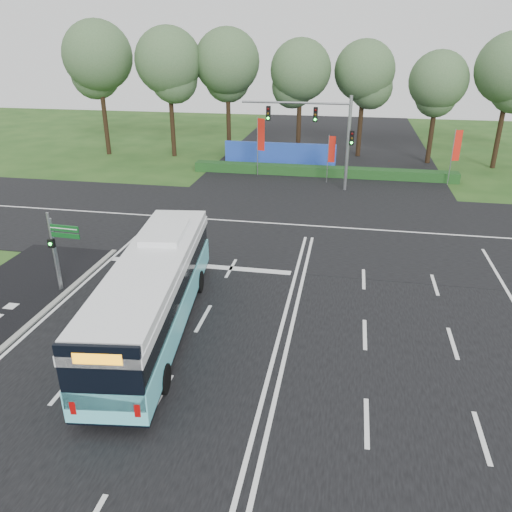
{
  "coord_description": "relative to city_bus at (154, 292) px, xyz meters",
  "views": [
    {
      "loc": [
        2.19,
        -17.25,
        10.76
      ],
      "look_at": [
        -1.44,
        2.0,
        2.17
      ],
      "focal_mm": 35.0,
      "sensor_mm": 36.0,
      "label": 1
    }
  ],
  "objects": [
    {
      "name": "street_sign",
      "position": [
        -5.35,
        2.41,
        0.7
      ],
      "size": [
        1.48,
        0.18,
        3.8
      ],
      "rotation": [
        0.0,
        0.0,
        -0.06
      ],
      "color": "gray",
      "rests_on": "ground"
    },
    {
      "name": "traffic_light_gantry",
      "position": [
        5.08,
        21.65,
        2.95
      ],
      "size": [
        8.41,
        0.28,
        7.0
      ],
      "color": "gray",
      "rests_on": "ground"
    },
    {
      "name": "ground",
      "position": [
        4.88,
        1.15,
        -1.71
      ],
      "size": [
        120.0,
        120.0,
        0.0
      ],
      "primitive_type": "plane",
      "color": "#1F4517",
      "rests_on": "ground"
    },
    {
      "name": "banner_flag_left",
      "position": [
        -0.31,
        24.77,
        1.45
      ],
      "size": [
        0.67,
        0.32,
        4.87
      ],
      "rotation": [
        0.0,
        0.0,
        -0.4
      ],
      "color": "gray",
      "rests_on": "ground"
    },
    {
      "name": "banner_flag_mid",
      "position": [
        5.59,
        23.55,
        0.81
      ],
      "size": [
        0.57,
        0.09,
        3.83
      ],
      "rotation": [
        0.0,
        0.0,
        -0.08
      ],
      "color": "gray",
      "rests_on": "ground"
    },
    {
      "name": "banner_flag_right",
      "position": [
        15.1,
        24.75,
        1.16
      ],
      "size": [
        0.63,
        0.24,
        4.4
      ],
      "rotation": [
        0.0,
        0.0,
        0.31
      ],
      "color": "gray",
      "rests_on": "ground"
    },
    {
      "name": "eucalyptus_row",
      "position": [
        2.87,
        32.17,
        6.7
      ],
      "size": [
        49.02,
        9.61,
        12.45
      ],
      "color": "black",
      "rests_on": "ground"
    },
    {
      "name": "blue_hoarding",
      "position": [
        0.88,
        28.15,
        -0.61
      ],
      "size": [
        10.0,
        0.3,
        2.2
      ],
      "primitive_type": "cube",
      "color": "#2043B1",
      "rests_on": "ground"
    },
    {
      "name": "city_bus",
      "position": [
        0.0,
        0.0,
        0.0
      ],
      "size": [
        3.96,
        12.06,
        3.4
      ],
      "rotation": [
        0.0,
        0.0,
        0.13
      ],
      "color": "#64DDE9",
      "rests_on": "ground"
    },
    {
      "name": "hedge",
      "position": [
        4.88,
        25.65,
        -1.31
      ],
      "size": [
        22.0,
        1.2,
        0.8
      ],
      "primitive_type": "cube",
      "color": "#183C16",
      "rests_on": "ground"
    },
    {
      "name": "road_cross",
      "position": [
        4.88,
        13.15,
        -1.69
      ],
      "size": [
        120.0,
        14.0,
        0.05
      ],
      "primitive_type": "cube",
      "color": "black",
      "rests_on": "ground"
    },
    {
      "name": "kerb_strip",
      "position": [
        -5.22,
        -1.85,
        -1.65
      ],
      "size": [
        0.25,
        18.0,
        0.12
      ],
      "primitive_type": "cube",
      "color": "gray",
      "rests_on": "ground"
    },
    {
      "name": "road_main",
      "position": [
        4.88,
        1.15,
        -1.69
      ],
      "size": [
        20.0,
        120.0,
        0.04
      ],
      "primitive_type": "cube",
      "color": "black",
      "rests_on": "ground"
    },
    {
      "name": "pedestrian_signal",
      "position": [
        -5.67,
        2.49,
        0.2
      ],
      "size": [
        0.28,
        0.42,
        3.49
      ],
      "rotation": [
        0.0,
        0.0,
        -0.02
      ],
      "color": "gray",
      "rests_on": "ground"
    }
  ]
}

